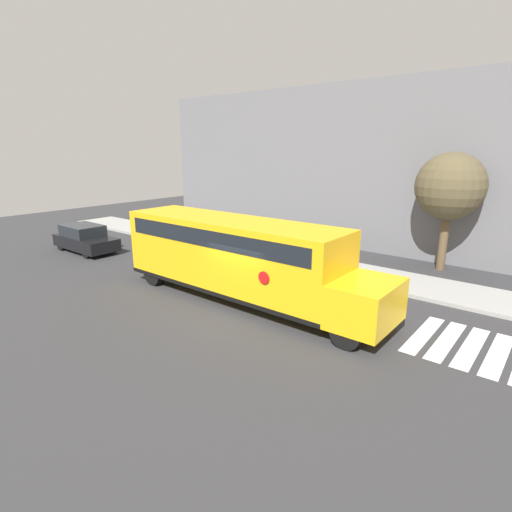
% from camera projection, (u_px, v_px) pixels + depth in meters
% --- Properties ---
extents(ground_plane, '(60.00, 60.00, 0.00)m').
position_uv_depth(ground_plane, '(246.00, 309.00, 14.89)').
color(ground_plane, '#333335').
extents(sidewalk_strip, '(44.00, 3.00, 0.15)m').
position_uv_depth(sidewalk_strip, '(331.00, 268.00, 19.75)').
color(sidewalk_strip, '#9E9E99').
rests_on(sidewalk_strip, ground).
extents(building_backdrop, '(32.00, 4.00, 9.41)m').
position_uv_depth(building_backdrop, '(389.00, 168.00, 23.42)').
color(building_backdrop, slate).
rests_on(building_backdrop, ground).
extents(crosswalk_stripes, '(5.40, 3.20, 0.01)m').
position_uv_depth(crosswalk_stripes, '(512.00, 358.00, 11.39)').
color(crosswalk_stripes, white).
rests_on(crosswalk_stripes, ground).
extents(school_bus, '(11.37, 2.57, 3.16)m').
position_uv_depth(school_bus, '(238.00, 255.00, 15.47)').
color(school_bus, yellow).
rests_on(school_bus, ground).
extents(parked_car, '(4.31, 1.82, 1.53)m').
position_uv_depth(parked_car, '(85.00, 239.00, 23.06)').
color(parked_car, black).
rests_on(parked_car, ground).
extents(tree_near_sidewalk, '(3.17, 3.17, 5.66)m').
position_uv_depth(tree_near_sidewalk, '(450.00, 187.00, 18.72)').
color(tree_near_sidewalk, brown).
rests_on(tree_near_sidewalk, ground).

